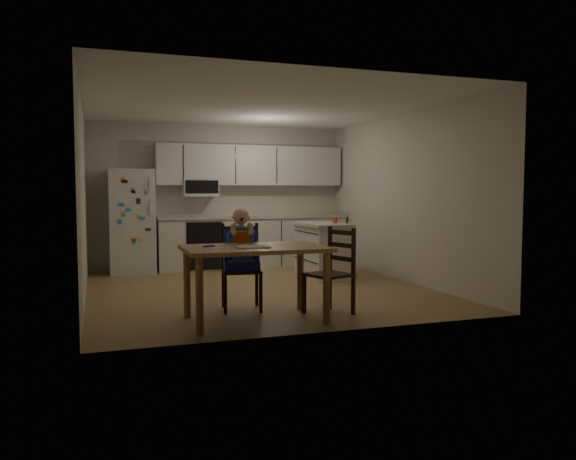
{
  "coord_description": "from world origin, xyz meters",
  "views": [
    {
      "loc": [
        -2.1,
        -7.38,
        1.35
      ],
      "look_at": [
        0.01,
        -1.23,
        0.9
      ],
      "focal_mm": 35.0,
      "sensor_mm": 36.0,
      "label": 1
    }
  ],
  "objects_px": {
    "chair_booster": "(241,249)",
    "dining_table": "(255,257)",
    "red_cup": "(335,220)",
    "chair_side": "(335,265)",
    "kitchen_island": "(322,250)",
    "refrigerator": "(132,221)"
  },
  "relations": [
    {
      "from": "dining_table",
      "to": "chair_booster",
      "type": "relative_size",
      "value": 1.26
    },
    {
      "from": "dining_table",
      "to": "chair_side",
      "type": "relative_size",
      "value": 1.53
    },
    {
      "from": "dining_table",
      "to": "chair_side",
      "type": "bearing_deg",
      "value": 4.94
    },
    {
      "from": "refrigerator",
      "to": "chair_booster",
      "type": "height_order",
      "value": "refrigerator"
    },
    {
      "from": "kitchen_island",
      "to": "red_cup",
      "type": "bearing_deg",
      "value": -33.66
    },
    {
      "from": "chair_booster",
      "to": "dining_table",
      "type": "bearing_deg",
      "value": -81.58
    },
    {
      "from": "dining_table",
      "to": "chair_booster",
      "type": "height_order",
      "value": "chair_booster"
    },
    {
      "from": "dining_table",
      "to": "chair_booster",
      "type": "xyz_separation_m",
      "value": [
        0.01,
        0.62,
        0.02
      ]
    },
    {
      "from": "refrigerator",
      "to": "kitchen_island",
      "type": "bearing_deg",
      "value": -26.4
    },
    {
      "from": "refrigerator",
      "to": "kitchen_island",
      "type": "height_order",
      "value": "refrigerator"
    },
    {
      "from": "red_cup",
      "to": "dining_table",
      "type": "bearing_deg",
      "value": -128.84
    },
    {
      "from": "refrigerator",
      "to": "kitchen_island",
      "type": "xyz_separation_m",
      "value": [
        2.81,
        -1.4,
        -0.42
      ]
    },
    {
      "from": "refrigerator",
      "to": "red_cup",
      "type": "distance_m",
      "value": 3.34
    },
    {
      "from": "refrigerator",
      "to": "kitchen_island",
      "type": "relative_size",
      "value": 1.48
    },
    {
      "from": "dining_table",
      "to": "red_cup",
      "type": "bearing_deg",
      "value": 51.16
    },
    {
      "from": "refrigerator",
      "to": "kitchen_island",
      "type": "distance_m",
      "value": 3.17
    },
    {
      "from": "chair_booster",
      "to": "chair_side",
      "type": "xyz_separation_m",
      "value": [
        0.93,
        -0.54,
        -0.16
      ]
    },
    {
      "from": "dining_table",
      "to": "chair_side",
      "type": "xyz_separation_m",
      "value": [
        0.94,
        0.08,
        -0.14
      ]
    },
    {
      "from": "refrigerator",
      "to": "dining_table",
      "type": "height_order",
      "value": "refrigerator"
    },
    {
      "from": "red_cup",
      "to": "dining_table",
      "type": "relative_size",
      "value": 0.06
    },
    {
      "from": "chair_booster",
      "to": "kitchen_island",
      "type": "bearing_deg",
      "value": 56.45
    },
    {
      "from": "refrigerator",
      "to": "chair_booster",
      "type": "relative_size",
      "value": 1.48
    }
  ]
}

